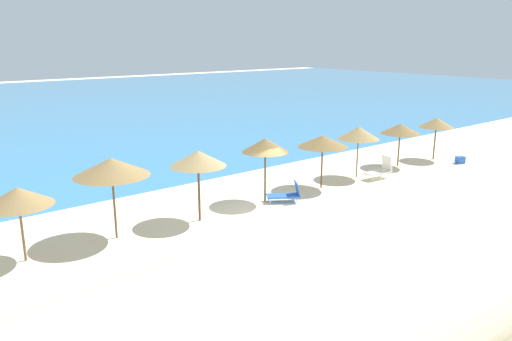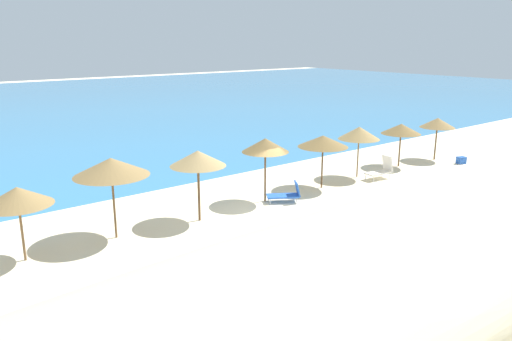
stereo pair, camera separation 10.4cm
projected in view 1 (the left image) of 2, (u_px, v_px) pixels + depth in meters
name	position (u px, v px, depth m)	size (l,w,h in m)	color
ground_plane	(277.00, 216.00, 20.30)	(160.00, 160.00, 0.00)	beige
sea_water	(13.00, 109.00, 51.38)	(160.00, 70.09, 0.01)	teal
dune_ridge	(461.00, 239.00, 14.55)	(43.09, 6.74, 2.68)	beige
beach_umbrella_2	(18.00, 197.00, 15.65)	(2.17, 2.17, 2.50)	brown
beach_umbrella_3	(111.00, 167.00, 17.41)	(2.67, 2.67, 2.98)	brown
beach_umbrella_4	(198.00, 159.00, 19.17)	(2.19, 2.19, 2.85)	brown
beach_umbrella_5	(265.00, 145.00, 21.54)	(2.06, 2.06, 2.86)	brown
beach_umbrella_6	(323.00, 141.00, 23.64)	(2.41, 2.41, 2.58)	brown
beach_umbrella_7	(359.00, 133.00, 25.50)	(2.14, 2.14, 2.67)	brown
beach_umbrella_8	(400.00, 129.00, 27.81)	(2.20, 2.20, 2.44)	brown
beach_umbrella_9	(436.00, 123.00, 29.40)	(2.04, 2.04, 2.51)	brown
lounge_chair_0	(287.00, 194.00, 21.99)	(1.58, 1.34, 0.93)	blue
lounge_chair_1	(381.00, 169.00, 25.69)	(1.51, 0.82, 1.19)	white
cooler_box	(460.00, 160.00, 28.89)	(0.49, 0.35, 0.41)	blue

